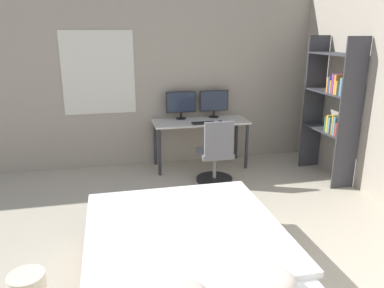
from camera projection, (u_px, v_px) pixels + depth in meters
The scene contains 9 objects.
wall_back at pixel (183, 79), 5.90m from camera, with size 12.00×0.08×2.70m.
bed at pixel (187, 259), 3.13m from camera, with size 1.63×1.99×0.56m.
desk at pixel (200, 127), 5.81m from camera, with size 1.46×0.59×0.75m.
monitor_left at pixel (181, 103), 5.83m from camera, with size 0.47×0.16×0.43m.
monitor_right at pixel (214, 102), 5.94m from camera, with size 0.47×0.16×0.43m.
keyboard at pixel (203, 123), 5.60m from camera, with size 0.35×0.13×0.02m.
computer_mouse at pixel (220, 121), 5.65m from camera, with size 0.07×0.05×0.04m.
office_chair at pixel (216, 158), 5.27m from camera, with size 0.52×0.52×0.92m.
bookshelf at pixel (336, 104), 5.18m from camera, with size 0.33×0.93×2.02m.
Camera 1 is at (-1.18, -1.46, 2.08)m, focal length 35.00 mm.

